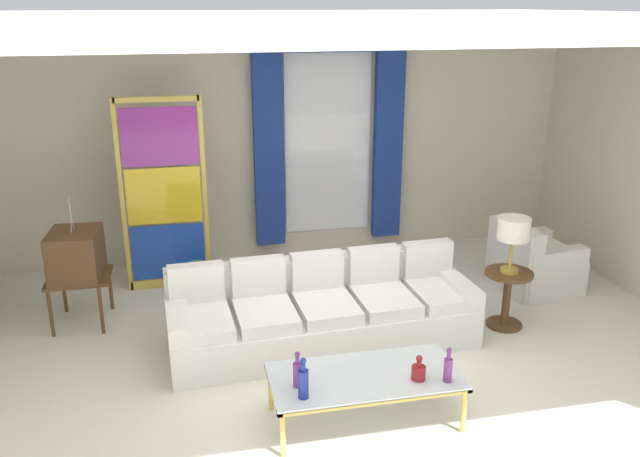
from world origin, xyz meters
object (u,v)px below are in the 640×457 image
object	(u,v)px
bottle_crystal_tall	(419,371)
bottle_ruby_flask	(298,373)
couch_white_long	(321,312)
bottle_blue_decanter	(448,368)
vintage_tv	(76,257)
armchair_white	(532,265)
round_side_table	(507,294)
stained_glass_divider	(164,199)
coffee_table	(365,378)
bottle_amber_squat	(303,382)
table_lamp_brass	(513,231)
peacock_figurine	(198,281)

from	to	relation	value
bottle_crystal_tall	bottle_ruby_flask	size ratio (longest dim) A/B	0.70
couch_white_long	bottle_blue_decanter	world-z (taller)	couch_white_long
vintage_tv	armchair_white	xyz separation A→B (m)	(4.96, -0.19, -0.44)
round_side_table	stained_glass_divider	bearing A→B (deg)	152.60
coffee_table	bottle_ruby_flask	bearing A→B (deg)	-175.10
bottle_amber_squat	armchair_white	size ratio (longest dim) A/B	0.36
stained_glass_divider	couch_white_long	bearing A→B (deg)	-48.81
bottle_amber_squat	armchair_white	distance (m)	3.84
coffee_table	stained_glass_divider	distance (m)	3.40
coffee_table	armchair_white	world-z (taller)	armchair_white
couch_white_long	round_side_table	xyz separation A→B (m)	(1.90, -0.09, 0.05)
bottle_amber_squat	bottle_ruby_flask	distance (m)	0.16
round_side_table	table_lamp_brass	size ratio (longest dim) A/B	1.04
bottle_ruby_flask	armchair_white	world-z (taller)	armchair_white
armchair_white	peacock_figurine	bearing A→B (deg)	172.61
bottle_amber_squat	table_lamp_brass	bearing A→B (deg)	31.43
couch_white_long	bottle_crystal_tall	world-z (taller)	couch_white_long
coffee_table	round_side_table	size ratio (longest dim) A/B	2.49
coffee_table	bottle_blue_decanter	xyz separation A→B (m)	(0.59, -0.22, 0.14)
coffee_table	couch_white_long	bearing A→B (deg)	92.44
bottle_crystal_tall	vintage_tv	distance (m)	3.66
couch_white_long	round_side_table	world-z (taller)	couch_white_long
couch_white_long	coffee_table	world-z (taller)	couch_white_long
bottle_crystal_tall	bottle_blue_decanter	bearing A→B (deg)	-19.71
coffee_table	round_side_table	world-z (taller)	round_side_table
bottle_amber_squat	stained_glass_divider	bearing A→B (deg)	106.98
bottle_blue_decanter	armchair_white	bearing A→B (deg)	48.77
bottle_blue_decanter	bottle_crystal_tall	size ratio (longest dim) A/B	1.39
round_side_table	table_lamp_brass	distance (m)	0.67
stained_glass_divider	round_side_table	bearing A→B (deg)	-27.40
coffee_table	round_side_table	bearing A→B (deg)	34.04
vintage_tv	peacock_figurine	world-z (taller)	vintage_tv
bottle_crystal_tall	vintage_tv	size ratio (longest dim) A/B	0.15
coffee_table	vintage_tv	world-z (taller)	vintage_tv
bottle_crystal_tall	armchair_white	xyz separation A→B (m)	(2.19, 2.19, -0.19)
bottle_ruby_flask	vintage_tv	bearing A→B (deg)	128.87
stained_glass_divider	bottle_crystal_tall	bearing A→B (deg)	-58.97
round_side_table	coffee_table	bearing A→B (deg)	-145.96
armchair_white	round_side_table	bearing A→B (deg)	-132.22
peacock_figurine	table_lamp_brass	bearing A→B (deg)	-23.03
vintage_tv	round_side_table	world-z (taller)	vintage_tv
coffee_table	table_lamp_brass	size ratio (longest dim) A/B	2.60
bottle_blue_decanter	table_lamp_brass	size ratio (longest dim) A/B	0.50
armchair_white	bottle_crystal_tall	bearing A→B (deg)	-135.00
peacock_figurine	bottle_amber_squat	bearing A→B (deg)	-76.25
bottle_ruby_flask	round_side_table	world-z (taller)	bottle_ruby_flask
bottle_crystal_tall	bottle_amber_squat	bearing A→B (deg)	-176.25
bottle_amber_squat	peacock_figurine	world-z (taller)	bottle_amber_squat
couch_white_long	round_side_table	distance (m)	1.90
bottle_blue_decanter	table_lamp_brass	xyz separation A→B (m)	(1.26, 1.46, 0.51)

